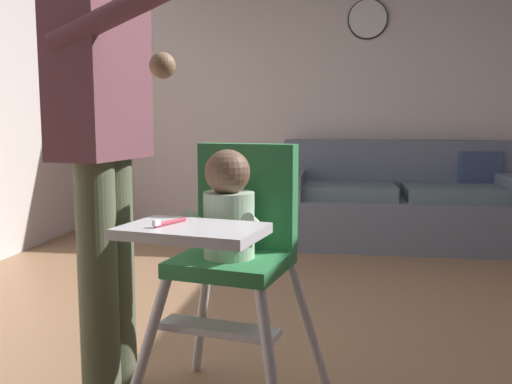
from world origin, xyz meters
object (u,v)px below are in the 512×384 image
Objects in this scene: couch at (399,204)px; adult_standing at (104,142)px; high_chair at (232,232)px; wall_clock at (368,19)px.

couch is 1.17× the size of adult_standing.
high_chair is 0.57× the size of adult_standing.
couch is at bearing 175.25° from high_chair.
adult_standing is at bearing -25.05° from couch.
high_chair is 3.67m from wall_clock.
high_chair is 2.67× the size of wall_clock.
adult_standing is (-0.47, 0.06, 0.30)m from high_chair.
wall_clock reaches higher than couch.
wall_clock reaches higher than adult_standing.
couch is at bearing -60.26° from wall_clock.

